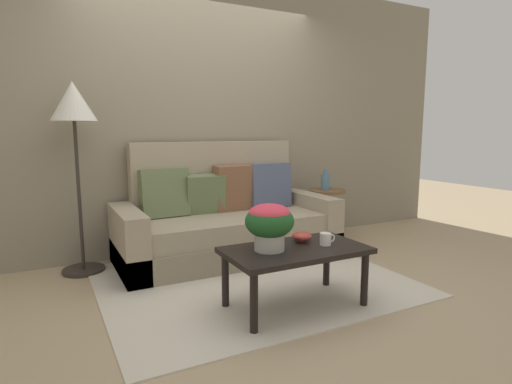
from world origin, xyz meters
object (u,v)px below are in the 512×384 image
couch (226,222)px  side_table (327,205)px  floor_lamp (74,117)px  potted_plant (269,222)px  table_vase (326,181)px  coffee_table (295,256)px  snack_bowl (302,236)px  coffee_mug (326,239)px

couch → side_table: 1.26m
floor_lamp → couch: bearing=-6.7°
couch → potted_plant: couch is taller
side_table → floor_lamp: 2.73m
table_vase → floor_lamp: bearing=178.3°
floor_lamp → coffee_table: bearing=-49.6°
floor_lamp → snack_bowl: bearing=-44.4°
snack_bowl → table_vase: (1.16, 1.28, 0.20)m
side_table → coffee_mug: (-1.07, -1.41, 0.08)m
coffee_mug → table_vase: table_vase is taller
snack_bowl → side_table: bearing=47.0°
coffee_mug → table_vase: bearing=53.4°
couch → table_vase: size_ratio=9.19×
side_table → floor_lamp: size_ratio=0.35×
side_table → coffee_table: bearing=-133.4°
couch → potted_plant: 1.34m
floor_lamp → table_vase: (2.55, -0.08, -0.68)m
couch → coffee_table: size_ratio=2.11×
coffee_table → side_table: size_ratio=1.73×
table_vase → coffee_table: bearing=-132.8°
floor_lamp → coffee_mug: (1.48, -1.51, -0.87)m
coffee_table → side_table: 1.89m
floor_lamp → table_vase: size_ratio=7.21×
snack_bowl → table_vase: table_vase is taller
potted_plant → table_vase: bearing=42.6°
potted_plant → snack_bowl: 0.37m
side_table → table_vase: 0.27m
side_table → potted_plant: size_ratio=1.72×
couch → side_table: bearing=2.6°
side_table → snack_bowl: side_table is taller
coffee_mug → floor_lamp: bearing=134.5°
couch → side_table: (1.26, 0.06, 0.05)m
potted_plant → side_table: bearing=42.0°
coffee_mug → snack_bowl: coffee_mug is taller
side_table → coffee_mug: bearing=-127.2°
potted_plant → coffee_mug: 0.45m
coffee_table → snack_bowl: size_ratio=6.77×
couch → potted_plant: bearing=-100.2°
side_table → table_vase: size_ratio=2.52×
couch → snack_bowl: (0.09, -1.20, 0.12)m
coffee_table → table_vase: bearing=47.2°
coffee_mug → couch: bearing=97.8°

